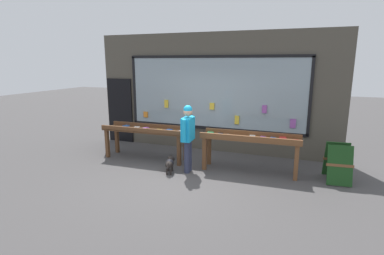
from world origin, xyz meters
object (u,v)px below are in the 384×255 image
Objects in this scene: person_browsing at (188,134)px; sandwich_board_sign at (338,162)px; display_table_right at (250,141)px; small_dog at (170,163)px; display_table_left at (146,132)px.

person_browsing reaches higher than sandwich_board_sign.
small_dog is at bearing -157.30° from display_table_right.
small_dog is at bearing -172.72° from sandwich_board_sign.
person_browsing is (1.47, -0.54, 0.22)m from display_table_left.
display_table_left is at bearing 175.66° from sandwich_board_sign.
small_dog is 3.85m from sandwich_board_sign.
display_table_right is 1.51m from person_browsing.
person_browsing is (-1.40, -0.54, 0.19)m from display_table_right.
display_table_right reaches higher than sandwich_board_sign.
display_table_right is at bearing -83.52° from small_dog.
sandwich_board_sign is (1.95, 0.11, -0.32)m from display_table_right.
person_browsing reaches higher than display_table_right.
display_table_left is 2.76× the size of sandwich_board_sign.
display_table_left is 1.58m from person_browsing.
sandwich_board_sign is (4.82, 0.12, -0.30)m from display_table_left.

